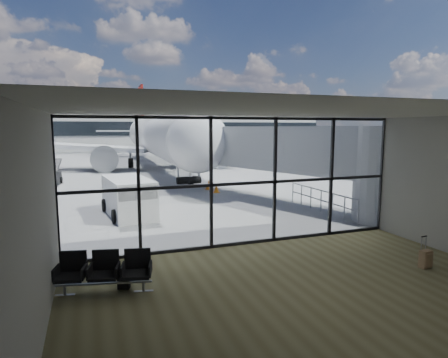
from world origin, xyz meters
TOP-DOWN VIEW (x-y plane):
  - ground at (0.00, 40.00)m, footprint 220.00×220.00m
  - lounge_shell at (0.00, -4.80)m, footprint 12.02×8.01m
  - glass_curtain_wall at (0.00, 0.00)m, footprint 12.10×0.12m
  - jet_bridge at (4.90, 7.07)m, footprint 8.00×16.50m
  - apron_railing at (5.60, 3.50)m, footprint 0.06×5.46m
  - far_terminal at (-0.59, 61.97)m, footprint 80.00×12.20m
  - tree_4 at (-21.00, 72.00)m, footprint 5.61×5.61m
  - tree_5 at (-15.00, 72.00)m, footprint 6.27×6.27m
  - seating_row at (-4.78, -2.36)m, footprint 2.35×1.15m
  - backpack at (-4.34, -2.37)m, footprint 0.34×0.34m
  - suitcase at (4.17, -3.93)m, footprint 0.37×0.28m
  - airliner at (2.09, 28.70)m, footprint 34.96×40.48m
  - service_van at (-3.35, 5.97)m, footprint 2.36×4.25m
  - belt_loader at (-7.87, 17.54)m, footprint 1.85×4.01m
  - traffic_cone_a at (2.27, 15.16)m, footprint 0.41×0.41m
  - traffic_cone_b at (2.57, 10.56)m, footprint 0.38×0.38m
  - traffic_cone_c at (2.49, 11.92)m, footprint 0.47×0.47m

SIDE VIEW (x-z plane):
  - ground at x=0.00m, z-range 0.00..0.00m
  - backpack at x=-4.34m, z-range -0.01..0.43m
  - traffic_cone_b at x=2.57m, z-range -0.01..0.53m
  - traffic_cone_a at x=2.27m, z-range -0.01..0.57m
  - suitcase at x=4.17m, z-range -0.19..0.76m
  - traffic_cone_c at x=2.49m, z-range -0.02..0.65m
  - seating_row at x=-4.78m, z-range 0.06..1.09m
  - belt_loader at x=-7.87m, z-range -0.29..1.49m
  - apron_railing at x=5.60m, z-range 0.16..1.27m
  - service_van at x=-3.35m, z-range 0.02..1.79m
  - glass_curtain_wall at x=0.00m, z-range 0.00..4.50m
  - lounge_shell at x=0.00m, z-range 0.40..4.91m
  - jet_bridge at x=4.90m, z-range 0.59..4.92m
  - airliner at x=2.09m, z-range -2.04..8.39m
  - far_terminal at x=-0.59m, z-range -1.29..9.71m
  - tree_4 at x=-21.00m, z-range 1.22..9.29m
  - tree_5 at x=-15.00m, z-range 1.36..10.39m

